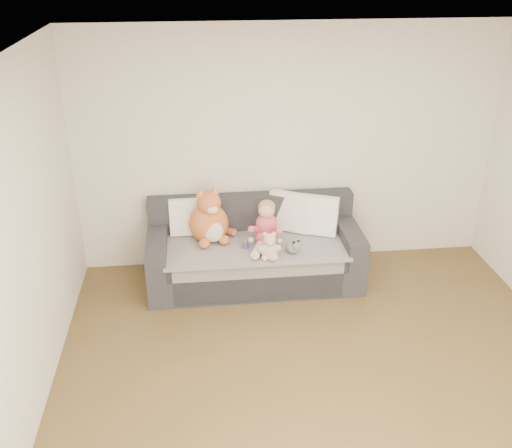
# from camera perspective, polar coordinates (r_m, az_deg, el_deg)

# --- Properties ---
(room_shell) EXTENTS (5.00, 5.00, 5.00)m
(room_shell) POSITION_cam_1_polar(r_m,az_deg,el_deg) (4.22, 7.83, -1.65)
(room_shell) COLOR brown
(room_shell) RESTS_ON ground
(sofa) EXTENTS (2.20, 0.94, 0.85)m
(sofa) POSITION_cam_1_polar(r_m,az_deg,el_deg) (6.04, -0.20, -2.96)
(sofa) COLOR #2B2C31
(sofa) RESTS_ON ground
(cushion_left) EXTENTS (0.42, 0.19, 0.40)m
(cushion_left) POSITION_cam_1_polar(r_m,az_deg,el_deg) (6.06, -6.65, 0.75)
(cushion_left) COLOR white
(cushion_left) RESTS_ON sofa
(cushion_right_back) EXTENTS (0.49, 0.40, 0.42)m
(cushion_right_back) POSITION_cam_1_polar(r_m,az_deg,el_deg) (6.12, 3.41, 1.26)
(cushion_right_back) COLOR white
(cushion_right_back) RESTS_ON sofa
(cushion_right_front) EXTENTS (0.49, 0.36, 0.43)m
(cushion_right_front) POSITION_cam_1_polar(r_m,az_deg,el_deg) (6.06, 6.05, 0.91)
(cushion_right_front) COLOR white
(cushion_right_front) RESTS_ON sofa
(toddler) EXTENTS (0.34, 0.50, 0.49)m
(toddler) POSITION_cam_1_polar(r_m,az_deg,el_deg) (5.76, 1.02, -0.36)
(toddler) COLOR #C4456A
(toddler) RESTS_ON sofa
(plush_cat) EXTENTS (0.50, 0.48, 0.62)m
(plush_cat) POSITION_cam_1_polar(r_m,az_deg,el_deg) (5.88, -4.67, 0.36)
(plush_cat) COLOR #B65428
(plush_cat) RESTS_ON sofa
(teddy_bear) EXTENTS (0.23, 0.17, 0.29)m
(teddy_bear) POSITION_cam_1_polar(r_m,az_deg,el_deg) (5.57, 1.35, -2.37)
(teddy_bear) COLOR tan
(teddy_bear) RESTS_ON sofa
(plush_cow) EXTENTS (0.13, 0.20, 0.16)m
(plush_cow) POSITION_cam_1_polar(r_m,az_deg,el_deg) (5.70, 3.74, -2.28)
(plush_cow) COLOR white
(plush_cow) RESTS_ON sofa
(sippy_cup) EXTENTS (0.09, 0.07, 0.10)m
(sippy_cup) POSITION_cam_1_polar(r_m,az_deg,el_deg) (5.77, -1.05, -1.99)
(sippy_cup) COLOR #5F348F
(sippy_cup) RESTS_ON sofa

